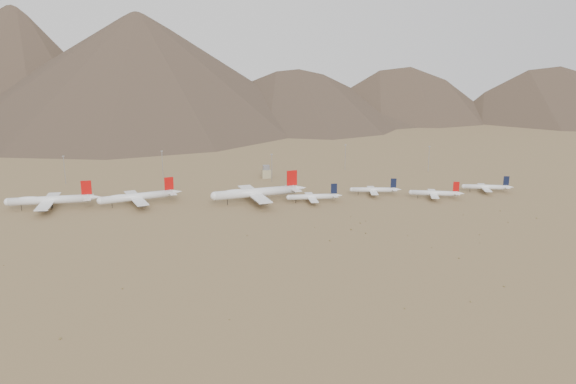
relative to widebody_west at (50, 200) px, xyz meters
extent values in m
plane|color=olive|center=(143.74, -35.33, -7.16)|extent=(3000.00, 3000.00, 0.00)
cylinder|color=silver|center=(-0.30, -0.01, -0.08)|extent=(58.47, 8.82, 6.02)
sphere|color=silver|center=(-29.39, -1.42, -0.08)|extent=(5.90, 5.90, 5.90)
cone|color=silver|center=(32.28, 1.56, 0.38)|extent=(10.73, 5.92, 5.42)
cube|color=silver|center=(-1.46, -0.07, -0.98)|extent=(11.88, 53.78, 0.75)
cube|color=silver|center=(27.63, 1.33, 0.53)|extent=(6.21, 20.52, 0.36)
cube|color=#AD0B0A|center=(26.46, 1.28, 8.27)|extent=(7.59, 0.91, 10.68)
cylinder|color=black|center=(-20.66, -1.00, -5.12)|extent=(0.39, 0.39, 4.08)
cylinder|color=black|center=(0.79, 1.54, -5.12)|extent=(0.49, 0.49, 4.08)
cylinder|color=black|center=(0.94, -1.46, -5.12)|extent=(0.49, 0.49, 4.08)
ellipsoid|color=silver|center=(-15.42, -0.74, 1.58)|extent=(18.83, 5.41, 3.61)
cylinder|color=slate|center=(-1.98, 10.60, -2.47)|extent=(5.95, 2.99, 2.71)
cylinder|color=slate|center=(-0.95, -10.74, -2.47)|extent=(5.95, 2.99, 2.71)
cylinder|color=slate|center=(-2.44, 20.20, -2.47)|extent=(5.95, 2.99, 2.71)
cylinder|color=slate|center=(-0.48, -20.34, -2.47)|extent=(5.95, 2.99, 2.71)
cylinder|color=silver|center=(63.46, 1.70, -0.49)|extent=(53.95, 22.19, 5.67)
sphere|color=silver|center=(37.36, -6.70, -0.49)|extent=(5.55, 5.55, 5.55)
cone|color=silver|center=(92.71, 11.10, -0.06)|extent=(10.96, 7.88, 5.10)
cube|color=silver|center=(62.42, 1.36, -1.34)|extent=(23.75, 50.55, 0.71)
cube|color=silver|center=(88.53, 9.76, 0.08)|extent=(10.55, 19.70, 0.34)
cube|color=#AD0B0A|center=(87.48, 9.42, 7.37)|extent=(6.94, 2.67, 10.06)
cylinder|color=black|center=(45.19, -4.18, -5.24)|extent=(0.37, 0.37, 3.84)
cylinder|color=black|center=(64.08, 3.38, -5.24)|extent=(0.46, 0.46, 3.84)
cylinder|color=black|center=(64.94, 0.69, -5.24)|extent=(0.46, 0.46, 3.84)
ellipsoid|color=silver|center=(49.89, -2.67, 1.07)|extent=(18.01, 9.42, 3.40)
cylinder|color=slate|center=(59.34, 10.94, -2.74)|extent=(6.00, 4.11, 2.55)
cylinder|color=slate|center=(65.50, -8.21, -2.74)|extent=(6.00, 4.11, 2.55)
cylinder|color=slate|center=(56.57, 19.55, -2.74)|extent=(6.00, 4.11, 2.55)
cylinder|color=slate|center=(68.27, -16.83, -2.74)|extent=(6.00, 4.11, 2.55)
cylinder|color=silver|center=(154.81, -4.34, 0.84)|extent=(65.89, 19.40, 6.80)
sphere|color=silver|center=(122.53, -10.71, 0.84)|extent=(6.66, 6.66, 6.66)
cone|color=silver|center=(190.97, 2.79, 1.35)|extent=(12.81, 8.30, 6.12)
cube|color=silver|center=(153.52, -4.60, -0.18)|extent=(22.00, 61.23, 0.85)
cube|color=silver|center=(185.81, 1.77, 1.52)|extent=(10.25, 23.64, 0.41)
cube|color=#AD0B0A|center=(184.52, 1.51, 10.28)|extent=(8.51, 2.26, 12.07)
cylinder|color=black|center=(132.21, -8.80, -4.86)|extent=(0.44, 0.44, 4.61)
cylinder|color=black|center=(155.78, -2.42, -4.86)|extent=(0.55, 0.55, 4.61)
cylinder|color=black|center=(156.43, -5.76, -4.86)|extent=(0.55, 0.55, 4.61)
ellipsoid|color=silver|center=(138.03, -7.65, 2.71)|extent=(21.65, 9.08, 4.08)
cylinder|color=slate|center=(151.19, 7.24, -1.86)|extent=(7.05, 4.28, 3.06)
cylinder|color=slate|center=(155.86, -16.43, -1.86)|extent=(7.05, 4.28, 3.06)
cylinder|color=slate|center=(149.09, 17.90, -1.86)|extent=(7.05, 4.28, 3.06)
cylinder|color=slate|center=(157.96, -27.09, -1.86)|extent=(7.05, 4.28, 3.06)
cylinder|color=silver|center=(198.58, -12.18, -2.35)|extent=(37.52, 5.15, 4.06)
sphere|color=silver|center=(179.88, -11.63, -2.35)|extent=(3.98, 3.98, 3.98)
cone|color=silver|center=(219.52, -12.79, -2.05)|extent=(6.84, 3.85, 3.66)
cube|color=silver|center=(197.83, -12.15, -2.96)|extent=(6.92, 32.23, 0.51)
cube|color=silver|center=(216.53, -12.70, -1.95)|extent=(3.72, 12.28, 0.24)
cube|color=black|center=(215.78, -12.68, 3.69)|extent=(4.87, 0.51, 8.02)
cylinder|color=black|center=(185.49, -11.79, -5.77)|extent=(0.43, 0.43, 2.78)
cylinder|color=black|center=(199.36, -11.18, -5.77)|extent=(0.53, 0.53, 2.78)
cylinder|color=black|center=(199.30, -13.21, -5.77)|extent=(0.53, 0.53, 2.78)
cylinder|color=slate|center=(198.09, -3.18, -3.97)|extent=(3.79, 1.94, 1.83)
cylinder|color=slate|center=(197.57, -21.13, -3.97)|extent=(3.79, 1.94, 1.83)
cylinder|color=silver|center=(253.38, 3.73, -2.58)|extent=(35.76, 9.89, 3.87)
sphere|color=silver|center=(235.83, 6.78, -2.58)|extent=(3.79, 3.79, 3.79)
cone|color=silver|center=(273.03, 0.33, -2.29)|extent=(6.91, 4.52, 3.48)
cube|color=silver|center=(252.68, 3.86, -3.16)|extent=(10.83, 31.05, 0.48)
cube|color=silver|center=(270.22, 0.81, -2.20)|extent=(5.14, 11.98, 0.23)
cube|color=black|center=(269.52, 0.94, 3.17)|extent=(4.62, 1.13, 7.63)
cylinder|color=black|center=(241.09, 5.86, -5.84)|extent=(0.41, 0.41, 2.65)
cylinder|color=black|center=(254.24, 4.57, -5.84)|extent=(0.51, 0.51, 2.65)
cylinder|color=black|center=(253.91, 2.66, -5.84)|extent=(0.51, 0.51, 2.65)
cylinder|color=slate|center=(254.14, 12.28, -4.12)|extent=(3.81, 2.32, 1.74)
cylinder|color=slate|center=(251.22, -4.57, -4.12)|extent=(3.81, 2.32, 1.74)
cylinder|color=silver|center=(298.27, -15.59, -2.46)|extent=(36.16, 14.38, 3.97)
sphere|color=silver|center=(280.76, -10.30, -2.46)|extent=(3.89, 3.89, 3.89)
cone|color=silver|center=(317.88, -21.52, -2.16)|extent=(7.34, 5.33, 3.57)
cube|color=silver|center=(297.57, -15.38, -3.06)|extent=(14.67, 31.71, 0.50)
cube|color=silver|center=(315.08, -20.67, -2.06)|extent=(6.60, 12.36, 0.24)
cube|color=#AD0B0A|center=(314.38, -20.46, 3.45)|extent=(4.66, 1.72, 7.84)
cylinder|color=black|center=(286.02, -11.89, -5.80)|extent=(0.42, 0.42, 2.72)
cylinder|color=black|center=(299.26, -14.85, -5.80)|extent=(0.52, 0.52, 2.72)
cylinder|color=black|center=(298.69, -16.75, -5.80)|extent=(0.52, 0.52, 2.72)
cylinder|color=slate|center=(300.11, -6.98, -4.04)|extent=(4.02, 2.77, 1.79)
cylinder|color=slate|center=(295.03, -23.78, -4.04)|extent=(4.02, 2.77, 1.79)
cylinder|color=silver|center=(350.11, -1.45, -2.56)|extent=(35.56, 13.17, 3.89)
sphere|color=silver|center=(332.84, 3.26, -2.56)|extent=(3.81, 3.81, 3.81)
cone|color=silver|center=(369.45, -6.73, -2.27)|extent=(7.14, 5.07, 3.50)
cube|color=silver|center=(349.42, -1.26, -3.14)|extent=(13.60, 31.11, 0.49)
cube|color=silver|center=(366.68, -5.97, -2.17)|extent=(6.18, 12.10, 0.23)
cube|color=black|center=(365.99, -5.78, 3.22)|extent=(4.58, 1.56, 7.67)
cylinder|color=black|center=(338.02, 1.85, -5.83)|extent=(0.41, 0.41, 2.66)
cylinder|color=black|center=(351.05, -0.70, -5.83)|extent=(0.51, 0.51, 2.66)
cylinder|color=black|center=(350.54, -2.58, -5.83)|extent=(0.51, 0.51, 2.66)
cylinder|color=slate|center=(351.68, 7.03, -4.11)|extent=(3.91, 2.63, 1.75)
cylinder|color=slate|center=(347.16, -9.55, -4.11)|extent=(3.91, 2.63, 1.75)
cube|color=#998E68|center=(173.74, 84.67, -3.16)|extent=(8.00, 8.00, 8.00)
cube|color=slate|center=(173.74, 84.67, 2.84)|extent=(6.00, 6.00, 4.00)
cylinder|color=gray|center=(-8.05, 87.50, 5.34)|extent=(0.50, 0.50, 25.00)
cube|color=gray|center=(-8.05, 87.50, 18.14)|extent=(2.00, 0.60, 0.80)
cylinder|color=gray|center=(77.12, 101.78, 5.34)|extent=(0.50, 0.50, 25.00)
cube|color=gray|center=(77.12, 101.78, 18.14)|extent=(2.00, 0.60, 0.80)
cylinder|color=gray|center=(176.90, 67.79, 5.34)|extent=(0.50, 0.50, 25.00)
cube|color=gray|center=(176.90, 67.79, 18.14)|extent=(2.00, 0.60, 0.80)
cylinder|color=gray|center=(257.19, 110.62, 5.34)|extent=(0.50, 0.50, 25.00)
cube|color=gray|center=(257.19, 110.62, 18.14)|extent=(2.00, 0.60, 0.80)
cylinder|color=gray|center=(336.47, 87.87, 5.34)|extent=(0.50, 0.50, 25.00)
cube|color=gray|center=(336.47, 87.87, 18.14)|extent=(2.00, 0.60, 0.80)
ellipsoid|color=brown|center=(140.49, -87.60, -6.88)|extent=(0.80, 0.80, 0.57)
ellipsoid|color=brown|center=(202.59, -205.44, -6.95)|extent=(0.81, 0.81, 0.43)
ellipsoid|color=brown|center=(122.59, -204.07, -6.93)|extent=(0.53, 0.53, 0.46)
ellipsoid|color=brown|center=(321.86, -87.07, -6.90)|extent=(0.71, 0.71, 0.53)
ellipsoid|color=brown|center=(281.31, -124.83, -6.95)|extent=(0.57, 0.57, 0.43)
ellipsoid|color=brown|center=(190.75, -106.13, -6.79)|extent=(0.98, 0.98, 0.75)
ellipsoid|color=brown|center=(242.54, -104.10, -6.93)|extent=(0.58, 0.58, 0.47)
ellipsoid|color=brown|center=(260.88, -189.30, -6.87)|extent=(0.89, 0.89, 0.60)
ellipsoid|color=brown|center=(217.35, -95.00, -6.84)|extent=(0.84, 0.84, 0.65)
ellipsoid|color=brown|center=(209.93, -86.19, -6.69)|extent=(1.06, 1.06, 0.94)
ellipsoid|color=brown|center=(220.07, -72.69, -6.79)|extent=(0.96, 0.96, 0.75)
ellipsoid|color=brown|center=(347.45, -80.56, -6.77)|extent=(1.06, 1.06, 0.78)
ellipsoid|color=brown|center=(299.77, -64.63, -6.87)|extent=(0.70, 0.70, 0.59)
ellipsoid|color=brown|center=(225.20, -68.23, -6.91)|extent=(0.65, 0.65, 0.51)
ellipsoid|color=brown|center=(248.53, -128.28, -6.99)|extent=(0.62, 0.62, 0.34)
ellipsoid|color=brown|center=(156.04, -31.53, -6.91)|extent=(0.61, 0.61, 0.51)
ellipsoid|color=brown|center=(331.80, -58.89, -6.83)|extent=(0.97, 0.97, 0.66)
ellipsoid|color=brown|center=(289.22, -109.40, -6.90)|extent=(0.71, 0.71, 0.53)
ellipsoid|color=brown|center=(235.85, -203.47, -6.88)|extent=(0.86, 0.86, 0.56)
ellipsoid|color=brown|center=(217.83, -56.32, -6.95)|extent=(0.81, 0.81, 0.42)
ellipsoid|color=brown|center=(3.17, -118.97, -6.94)|extent=(0.60, 0.60, 0.44)
ellipsoid|color=brown|center=(53.25, -210.28, -6.81)|extent=(1.08, 1.08, 0.70)
ellipsoid|color=brown|center=(72.00, -161.83, -6.89)|extent=(0.94, 0.94, 0.55)
ellipsoid|color=brown|center=(187.17, -77.23, -7.00)|extent=(0.62, 0.62, 0.33)
ellipsoid|color=brown|center=(256.51, -148.01, -6.84)|extent=(0.89, 0.89, 0.65)
camera|label=1|loc=(112.65, -430.83, 105.86)|focal=35.00mm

